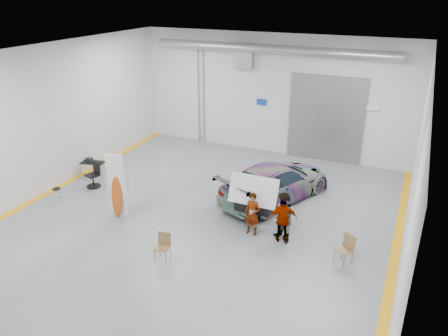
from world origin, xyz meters
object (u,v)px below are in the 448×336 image
at_px(surfboard_display, 116,191).
at_px(folding_chair_far, 343,255).
at_px(shop_stool, 57,196).
at_px(sedan_car, 276,182).
at_px(person_b, 284,218).
at_px(folding_chair_near, 163,252).
at_px(office_chair, 94,176).
at_px(person_c, 283,219).
at_px(person_a, 252,214).
at_px(work_table, 92,162).

xyz_separation_m(surfboard_display, folding_chair_far, (8.26, 0.50, -0.79)).
bearing_deg(shop_stool, sedan_car, 26.81).
relative_size(sedan_car, folding_chair_far, 5.46).
height_order(person_b, shop_stool, person_b).
bearing_deg(surfboard_display, shop_stool, 177.99).
bearing_deg(folding_chair_far, folding_chair_near, -127.07).
distance_m(folding_chair_far, office_chair, 10.94).
distance_m(person_b, office_chair, 8.78).
relative_size(sedan_car, shop_stool, 8.29).
bearing_deg(folding_chair_far, office_chair, -156.37).
xyz_separation_m(person_b, person_c, (-0.02, 0.00, -0.05)).
bearing_deg(surfboard_display, person_c, 5.18).
height_order(person_b, person_c, person_b).
relative_size(person_a, folding_chair_far, 1.62).
bearing_deg(surfboard_display, sedan_car, 34.70).
distance_m(sedan_car, folding_chair_far, 4.78).
relative_size(folding_chair_near, work_table, 0.78).
relative_size(person_a, folding_chair_near, 1.73).
bearing_deg(person_b, shop_stool, -140.55).
xyz_separation_m(folding_chair_near, shop_stool, (-5.94, 1.62, 0.03)).
relative_size(folding_chair_near, folding_chair_far, 0.94).
xyz_separation_m(person_a, shop_stool, (-7.94, -1.03, -0.47)).
bearing_deg(person_b, folding_chair_near, -106.74).
height_order(person_a, folding_chair_near, person_a).
bearing_deg(folding_chair_near, work_table, 137.91).
xyz_separation_m(sedan_car, folding_chair_far, (3.36, -3.37, -0.46)).
height_order(person_a, office_chair, person_a).
distance_m(person_a, surfboard_display, 5.11).
bearing_deg(folding_chair_near, person_b, 32.22).
bearing_deg(work_table, surfboard_display, -37.73).
relative_size(surfboard_display, folding_chair_near, 2.97).
distance_m(work_table, office_chair, 1.25).
distance_m(sedan_car, person_a, 2.93).
bearing_deg(folding_chair_near, folding_chair_far, 14.67).
xyz_separation_m(person_c, shop_stool, (-9.04, -1.03, -0.53)).
xyz_separation_m(sedan_car, person_c, (1.22, -2.92, 0.08)).
distance_m(sedan_car, person_c, 3.17).
distance_m(surfboard_display, office_chair, 3.19).
relative_size(folding_chair_far, office_chair, 0.85).
relative_size(folding_chair_far, shop_stool, 1.52).
height_order(person_c, surfboard_display, surfboard_display).
relative_size(person_a, surfboard_display, 0.58).
xyz_separation_m(surfboard_display, work_table, (-3.44, 2.66, -0.42)).
distance_m(surfboard_display, folding_chair_near, 3.56).
bearing_deg(office_chair, work_table, 149.83).
distance_m(shop_stool, office_chair, 1.87).
height_order(person_c, folding_chair_near, person_c).
relative_size(sedan_car, person_a, 3.36).
distance_m(person_a, work_table, 8.63).
xyz_separation_m(surfboard_display, office_chair, (-2.60, 1.75, -0.59)).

